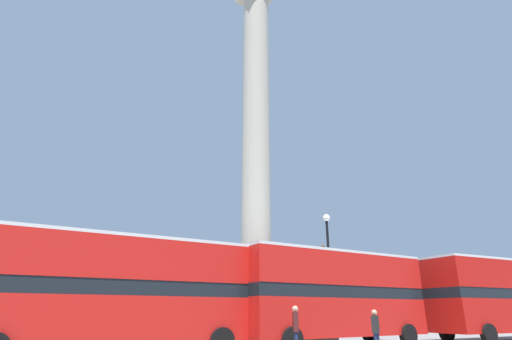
{
  "coord_description": "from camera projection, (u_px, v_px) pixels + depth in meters",
  "views": [
    {
      "loc": [
        -9.89,
        -19.28,
        1.55
      ],
      "look_at": [
        0.0,
        0.0,
        9.28
      ],
      "focal_mm": 28.0,
      "sensor_mm": 36.0,
      "label": 1
    }
  ],
  "objects": [
    {
      "name": "bus_c",
      "position": [
        503.0,
        296.0,
        23.5
      ],
      "size": [
        10.67,
        2.89,
        4.47
      ],
      "rotation": [
        0.0,
        0.0,
        -0.01
      ],
      "color": "#B7140F",
      "rests_on": "ground_plane"
    },
    {
      "name": "street_lamp",
      "position": [
        330.0,
        271.0,
        21.32
      ],
      "size": [
        0.4,
        0.4,
        6.72
      ],
      "color": "black",
      "rests_on": "ground_plane"
    },
    {
      "name": "bus_a",
      "position": [
        334.0,
        293.0,
        19.29
      ],
      "size": [
        10.26,
        3.41,
        4.35
      ],
      "rotation": [
        0.0,
        0.0,
        0.08
      ],
      "color": "red",
      "rests_on": "ground_plane"
    },
    {
      "name": "pedestrian_near_lamp",
      "position": [
        296.0,
        328.0,
        14.72
      ],
      "size": [
        0.38,
        0.5,
        1.77
      ],
      "rotation": [
        0.0,
        0.0,
        4.22
      ],
      "color": "#192347",
      "rests_on": "ground_plane"
    },
    {
      "name": "equestrian_statue",
      "position": [
        327.0,
        308.0,
        28.96
      ],
      "size": [
        4.44,
        4.06,
        6.41
      ],
      "rotation": [
        0.0,
        0.0,
        0.52
      ],
      "color": "#ADA593",
      "rests_on": "ground_plane"
    },
    {
      "name": "monument_column",
      "position": [
        256.0,
        207.0,
        22.27
      ],
      "size": [
        5.83,
        5.83,
        23.57
      ],
      "color": "#ADA593",
      "rests_on": "ground_plane"
    },
    {
      "name": "pedestrian_by_plinth",
      "position": [
        376.0,
        330.0,
        15.02
      ],
      "size": [
        0.46,
        0.36,
        1.64
      ],
      "rotation": [
        0.0,
        0.0,
        3.66
      ],
      "color": "#192347",
      "rests_on": "ground_plane"
    },
    {
      "name": "bus_b",
      "position": [
        119.0,
        289.0,
        15.13
      ],
      "size": [
        10.83,
        3.45,
        4.3
      ],
      "rotation": [
        0.0,
        0.0,
        0.07
      ],
      "color": "red",
      "rests_on": "ground_plane"
    }
  ]
}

